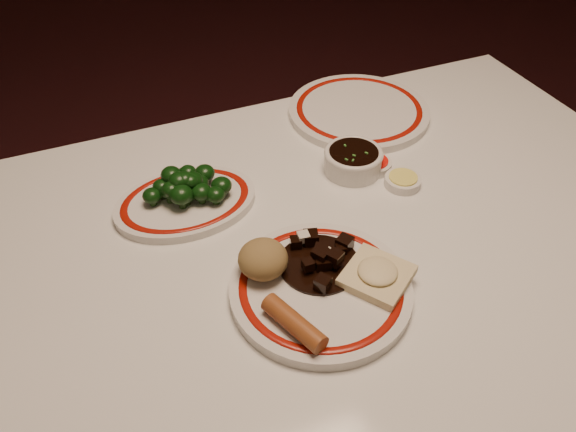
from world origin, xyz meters
The scene contains 12 objects.
dining_table centered at (0.00, 0.00, 0.66)m, with size 1.20×0.90×0.75m.
main_plate centered at (-0.10, -0.07, 0.76)m, with size 0.30×0.30×0.02m.
rice_mound centered at (-0.17, -0.02, 0.79)m, with size 0.07×0.07×0.05m, color olive.
spring_roll centered at (-0.17, -0.13, 0.78)m, with size 0.03×0.03×0.10m, color #965025.
fried_wonton centered at (-0.02, -0.10, 0.78)m, with size 0.12×0.12×0.02m.
stirfry_heap centered at (-0.08, -0.04, 0.78)m, with size 0.12×0.12×0.03m.
broccoli_plate centered at (-0.23, 0.19, 0.76)m, with size 0.24×0.21×0.02m.
broccoli_pile centered at (-0.22, 0.19, 0.79)m, with size 0.15×0.10×0.05m.
soy_bowl centered at (0.08, 0.17, 0.77)m, with size 0.10×0.10×0.04m.
sweet_sour_dish centered at (0.12, 0.16, 0.76)m, with size 0.06×0.06×0.02m.
mustard_dish centered at (0.14, 0.09, 0.76)m, with size 0.06×0.06×0.02m.
far_plate centered at (0.18, 0.33, 0.76)m, with size 0.29×0.29×0.02m.
Camera 1 is at (-0.35, -0.54, 1.37)m, focal length 35.00 mm.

